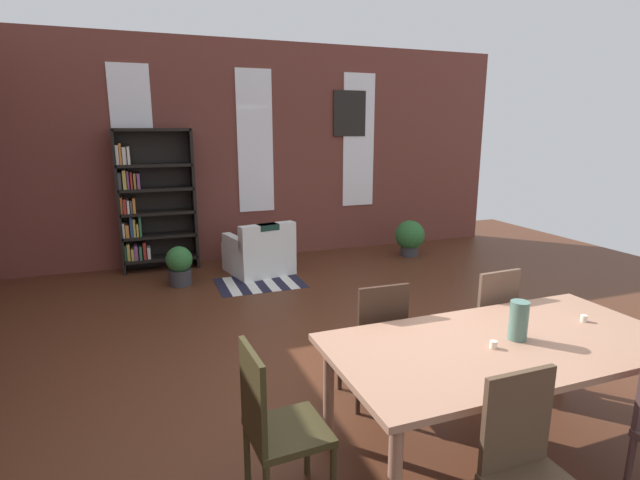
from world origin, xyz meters
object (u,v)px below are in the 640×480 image
(dining_chair_far_right, at_px, (486,320))
(potted_plant_corner, at_px, (410,237))
(potted_plant_by_shelf, at_px, (179,265))
(dining_table, at_px, (504,351))
(dining_chair_far_left, at_px, (376,338))
(dining_chair_head_left, at_px, (275,424))
(dining_chair_near_left, at_px, (531,473))
(armchair_white, at_px, (260,254))
(vase_on_table, at_px, (519,320))
(bookshelf_tall, at_px, (151,202))

(dining_chair_far_right, xyz_separation_m, potted_plant_corner, (1.50, 3.67, -0.20))
(dining_chair_far_right, xyz_separation_m, potted_plant_by_shelf, (-2.10, 3.41, -0.24))
(dining_table, distance_m, dining_chair_far_left, 0.92)
(dining_chair_head_left, bearing_deg, dining_chair_far_left, 38.07)
(dining_chair_far_left, xyz_separation_m, potted_plant_corner, (2.49, 3.67, -0.20))
(dining_chair_far_left, height_order, potted_plant_corner, dining_chair_far_left)
(dining_chair_far_left, relative_size, potted_plant_corner, 1.65)
(dining_chair_near_left, xyz_separation_m, dining_chair_far_right, (0.98, 1.51, 0.00))
(dining_table, xyz_separation_m, potted_plant_corner, (1.99, 4.43, -0.36))
(dining_chair_far_left, distance_m, potted_plant_by_shelf, 3.60)
(dining_chair_far_right, xyz_separation_m, armchair_white, (-0.99, 3.59, -0.23))
(dining_chair_near_left, relative_size, dining_chair_far_right, 1.00)
(armchair_white, bearing_deg, potted_plant_by_shelf, -170.85)
(vase_on_table, bearing_deg, dining_chair_head_left, -179.84)
(bookshelf_tall, xyz_separation_m, potted_plant_corner, (3.88, -0.62, -0.68))
(bookshelf_tall, bearing_deg, dining_chair_near_left, -76.48)
(dining_table, height_order, dining_chair_far_left, dining_chair_far_left)
(vase_on_table, bearing_deg, dining_chair_near_left, -127.50)
(dining_chair_far_right, relative_size, potted_plant_corner, 1.65)
(dining_table, height_order, dining_chair_near_left, dining_chair_near_left)
(vase_on_table, xyz_separation_m, dining_chair_head_left, (-1.55, -0.00, -0.35))
(dining_chair_far_left, xyz_separation_m, dining_chair_head_left, (-0.97, -0.76, 0.00))
(dining_chair_near_left, bearing_deg, armchair_white, 90.04)
(armchair_white, bearing_deg, dining_chair_far_right, -74.63)
(dining_chair_far_left, relative_size, armchair_white, 1.01)
(dining_table, bearing_deg, armchair_white, 96.47)
(dining_chair_far_left, bearing_deg, dining_chair_head_left, -141.93)
(potted_plant_by_shelf, relative_size, potted_plant_corner, 0.90)
(dining_chair_far_left, height_order, dining_chair_far_right, same)
(dining_table, height_order, vase_on_table, vase_on_table)
(dining_chair_near_left, height_order, potted_plant_by_shelf, dining_chair_near_left)
(armchair_white, bearing_deg, vase_on_table, -82.36)
(vase_on_table, xyz_separation_m, potted_plant_by_shelf, (-1.70, 4.17, -0.59))
(armchair_white, bearing_deg, dining_chair_far_left, -89.99)
(bookshelf_tall, distance_m, potted_plant_corner, 3.99)
(potted_plant_by_shelf, bearing_deg, armchair_white, 9.15)
(bookshelf_tall, bearing_deg, dining_chair_far_right, -60.98)
(dining_chair_far_right, distance_m, potted_plant_corner, 3.97)
(dining_table, relative_size, potted_plant_corner, 3.79)
(vase_on_table, relative_size, armchair_white, 0.26)
(dining_chair_head_left, height_order, dining_chair_far_right, same)
(vase_on_table, relative_size, dining_chair_far_right, 0.26)
(dining_table, height_order, bookshelf_tall, bookshelf_tall)
(bookshelf_tall, bearing_deg, dining_chair_far_left, -72.01)
(dining_chair_far_right, bearing_deg, potted_plant_by_shelf, 121.65)
(dining_chair_far_right, bearing_deg, dining_chair_near_left, -123.06)
(vase_on_table, bearing_deg, dining_table, 180.00)
(dining_chair_head_left, bearing_deg, bookshelf_tall, 94.78)
(potted_plant_by_shelf, bearing_deg, dining_chair_near_left, -77.19)
(dining_chair_near_left, height_order, potted_plant_corner, dining_chair_near_left)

